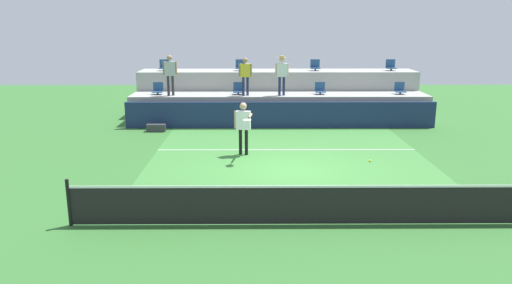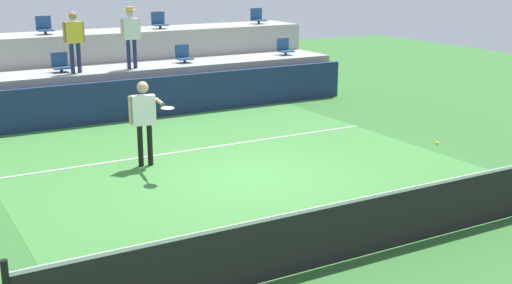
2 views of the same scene
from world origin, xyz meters
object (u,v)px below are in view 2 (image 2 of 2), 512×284
stadium_chair_lower_right (183,55)px  stadium_chair_upper_left (44,27)px  spectator_in_grey (74,37)px  stadium_chair_lower_far_right (284,48)px  tennis_ball (437,144)px  stadium_chair_lower_left (60,64)px  spectator_with_hat (131,31)px  tennis_player (145,115)px  stadium_chair_upper_right (159,22)px  stadium_chair_upper_far_right (258,17)px

stadium_chair_lower_right → stadium_chair_upper_left: 4.07m
stadium_chair_upper_left → spectator_in_grey: 2.20m
stadium_chair_lower_right → stadium_chair_lower_far_right: bearing=0.0°
stadium_chair_lower_right → tennis_ball: (-0.31, -10.68, -0.16)m
stadium_chair_lower_left → spectator_with_hat: size_ratio=0.31×
tennis_player → spectator_in_grey: bearing=90.0°
stadium_chair_upper_right → tennis_player: bearing=-114.2°
stadium_chair_lower_left → stadium_chair_upper_left: 1.99m
tennis_player → stadium_chair_lower_left: bearing=93.4°
stadium_chair_upper_left → spectator_with_hat: bearing=-50.0°
stadium_chair_lower_far_right → spectator_with_hat: spectator_with_hat is taller
stadium_chair_upper_left → spectator_in_grey: size_ratio=0.32×
stadium_chair_lower_far_right → stadium_chair_upper_right: 4.06m
stadium_chair_lower_right → spectator_with_hat: spectator_with_hat is taller
stadium_chair_upper_right → spectator_with_hat: size_ratio=0.31×
stadium_chair_upper_left → stadium_chair_lower_right: bearing=-26.9°
stadium_chair_lower_far_right → spectator_with_hat: (-5.24, -0.38, 0.82)m
tennis_player → stadium_chair_lower_right: bearing=59.1°
spectator_in_grey → tennis_player: bearing=-90.0°
spectator_in_grey → spectator_with_hat: bearing=0.0°
stadium_chair_lower_right → tennis_ball: stadium_chair_lower_right is taller
stadium_chair_lower_right → spectator_in_grey: bearing=-173.3°
stadium_chair_upper_left → stadium_chair_lower_far_right: bearing=-14.3°
spectator_in_grey → stadium_chair_lower_right: bearing=6.7°
stadium_chair_lower_right → stadium_chair_lower_far_right: same height
stadium_chair_lower_far_right → tennis_player: bearing=-141.1°
stadium_chair_lower_far_right → stadium_chair_upper_right: stadium_chair_upper_right is taller
stadium_chair_upper_far_right → tennis_ball: stadium_chair_upper_far_right is taller
stadium_chair_lower_left → tennis_player: 5.50m
spectator_with_hat → tennis_ball: size_ratio=24.90×
stadium_chair_lower_left → stadium_chair_upper_left: stadium_chair_upper_left is taller
stadium_chair_lower_left → tennis_player: bearing=-86.6°
stadium_chair_upper_left → tennis_ball: (3.24, -12.48, -1.01)m
spectator_with_hat → tennis_ball: 10.44m
stadium_chair_upper_right → spectator_in_grey: 3.93m
stadium_chair_lower_far_right → spectator_in_grey: 6.85m
stadium_chair_upper_right → stadium_chair_upper_far_right: (3.58, 0.00, 0.00)m
tennis_player → spectator_with_hat: 5.46m
tennis_player → stadium_chair_lower_far_right: bearing=38.9°
stadium_chair_lower_far_right → spectator_in_grey: (-6.80, -0.38, 0.75)m
stadium_chair_lower_far_right → spectator_with_hat: 5.31m
stadium_chair_upper_left → tennis_player: (0.27, -7.28, -1.22)m
tennis_ball → stadium_chair_upper_left: bearing=104.5°
stadium_chair_lower_left → spectator_in_grey: 0.90m
stadium_chair_upper_left → spectator_with_hat: spectator_with_hat is taller
stadium_chair_upper_left → tennis_player: bearing=-87.9°
stadium_chair_lower_left → stadium_chair_upper_left: (0.05, 1.80, 0.85)m
stadium_chair_upper_far_right → stadium_chair_lower_right: bearing=-153.2°
stadium_chair_lower_right → stadium_chair_lower_left: bearing=180.0°
tennis_ball → spectator_in_grey: bearing=106.1°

